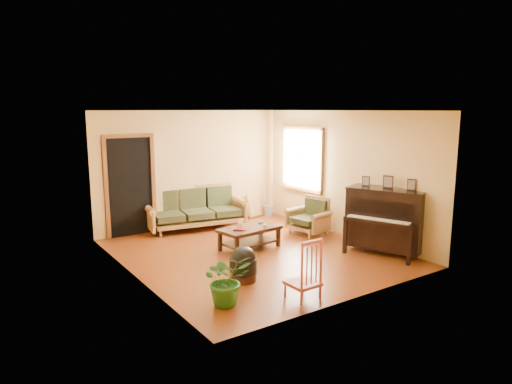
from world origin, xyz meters
TOP-DOWN VIEW (x-y plane):
  - floor at (0.00, 0.00)m, footprint 5.00×5.00m
  - doorway at (-1.45, 2.48)m, footprint 1.08×0.16m
  - window at (2.21, 1.30)m, footprint 0.12×1.36m
  - sofa at (-0.09, 2.16)m, footprint 2.27×1.22m
  - coffee_table at (0.07, 0.27)m, footprint 1.22×0.76m
  - armchair at (1.68, 0.45)m, footprint 0.85×0.88m
  - piano at (2.00, -1.33)m, footprint 1.24×1.56m
  - footstool at (-0.93, -1.06)m, footprint 0.49×0.49m
  - red_chair at (-0.59, -2.08)m, footprint 0.42×0.46m
  - leaning_frame at (1.61, 2.40)m, footprint 0.46×0.21m
  - ceramic_crock at (1.99, 2.32)m, footprint 0.23×0.23m
  - potted_plant at (-1.58, -1.67)m, footprint 0.75×0.68m
  - book at (-0.23, 0.17)m, footprint 0.28×0.28m
  - candle at (-0.15, 0.29)m, footprint 0.08×0.08m
  - glass_jar at (0.33, 0.12)m, footprint 0.10×0.10m
  - remote at (0.43, 0.41)m, footprint 0.15×0.08m

SIDE VIEW (x-z plane):
  - floor at x=0.00m, z-range 0.00..0.00m
  - ceramic_crock at x=1.99m, z-range 0.00..0.25m
  - footstool at x=-0.93m, z-range 0.00..0.41m
  - coffee_table at x=0.07m, z-range 0.00..0.42m
  - leaning_frame at x=1.61m, z-range 0.00..0.60m
  - potted_plant at x=-1.58m, z-range 0.00..0.72m
  - armchair at x=1.68m, z-range 0.00..0.78m
  - remote at x=0.43m, z-range 0.42..0.43m
  - book at x=-0.23m, z-range 0.42..0.44m
  - red_chair at x=-0.59m, z-range 0.00..0.87m
  - glass_jar at x=0.33m, z-range 0.42..0.47m
  - sofa at x=-0.09m, z-range 0.00..0.92m
  - candle at x=-0.15m, z-range 0.42..0.55m
  - piano at x=2.00m, z-range 0.00..1.21m
  - doorway at x=-1.45m, z-range 0.00..2.05m
  - window at x=2.21m, z-range 0.77..2.23m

